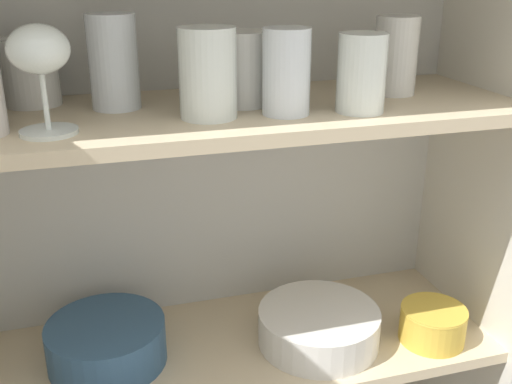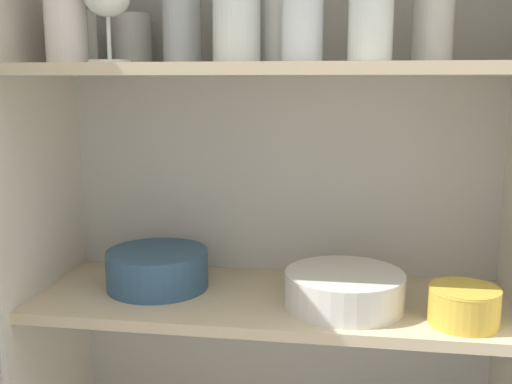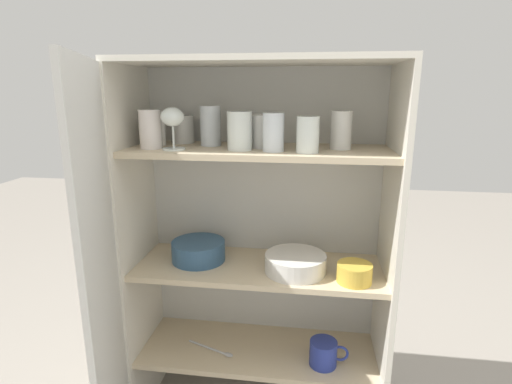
# 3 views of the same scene
# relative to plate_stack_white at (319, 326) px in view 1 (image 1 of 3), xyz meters

# --- Properties ---
(cupboard_back_panel) EXTENTS (0.91, 0.02, 1.31)m
(cupboard_back_panel) POSITION_rel_plate_stack_white_xyz_m (-0.13, 0.20, 0.01)
(cupboard_back_panel) COLOR silver
(cupboard_back_panel) RESTS_ON ground_plane
(cupboard_side_right) EXTENTS (0.02, 0.35, 1.31)m
(cupboard_side_right) POSITION_rel_plate_stack_white_xyz_m (0.31, 0.03, 0.01)
(cupboard_side_right) COLOR silver
(cupboard_side_right) RESTS_ON ground_plane
(shelf_board_middle) EXTENTS (0.88, 0.31, 0.02)m
(shelf_board_middle) POSITION_rel_plate_stack_white_xyz_m (-0.13, 0.03, -0.04)
(shelf_board_middle) COLOR beige
(shelf_board_upper) EXTENTS (0.88, 0.31, 0.02)m
(shelf_board_upper) POSITION_rel_plate_stack_white_xyz_m (-0.13, 0.03, 0.38)
(shelf_board_upper) COLOR beige
(tumbler_glass_1) EXTENTS (0.07, 0.07, 0.12)m
(tumbler_glass_1) POSITION_rel_plate_stack_white_xyz_m (-0.08, -0.03, 0.45)
(tumbler_glass_1) COLOR white
(tumbler_glass_1) RESTS_ON shelf_board_upper
(tumbler_glass_2) EXTENTS (0.07, 0.07, 0.12)m
(tumbler_glass_2) POSITION_rel_plate_stack_white_xyz_m (0.14, 0.05, 0.46)
(tumbler_glass_2) COLOR white
(tumbler_glass_2) RESTS_ON shelf_board_upper
(tumbler_glass_3) EXTENTS (0.07, 0.07, 0.14)m
(tumbler_glass_3) POSITION_rel_plate_stack_white_xyz_m (-0.31, 0.08, 0.46)
(tumbler_glass_3) COLOR white
(tumbler_glass_3) RESTS_ON shelf_board_upper
(tumbler_glass_5) EXTENTS (0.08, 0.08, 0.12)m
(tumbler_glass_5) POSITION_rel_plate_stack_white_xyz_m (-0.19, -0.02, 0.46)
(tumbler_glass_5) COLOR white
(tumbler_glass_5) RESTS_ON shelf_board_upper
(tumbler_glass_6) EXTENTS (0.08, 0.08, 0.11)m
(tumbler_glass_6) POSITION_rel_plate_stack_white_xyz_m (-0.12, 0.04, 0.45)
(tumbler_glass_6) COLOR white
(tumbler_glass_6) RESTS_ON shelf_board_upper
(tumbler_glass_7) EXTENTS (0.08, 0.08, 0.10)m
(tumbler_glass_7) POSITION_rel_plate_stack_white_xyz_m (-0.43, 0.13, 0.44)
(tumbler_glass_7) COLOR white
(tumbler_glass_7) RESTS_ON shelf_board_upper
(tumbler_glass_8) EXTENTS (0.07, 0.07, 0.11)m
(tumbler_glass_8) POSITION_rel_plate_stack_white_xyz_m (0.03, -0.05, 0.45)
(tumbler_glass_8) COLOR white
(tumbler_glass_8) RESTS_ON shelf_board_upper
(wine_glass_0) EXTENTS (0.08, 0.08, 0.14)m
(wine_glass_0) POSITION_rel_plate_stack_white_xyz_m (-0.40, -0.04, 0.49)
(wine_glass_0) COLOR white
(wine_glass_0) RESTS_ON shelf_board_upper
(plate_stack_white) EXTENTS (0.21, 0.21, 0.06)m
(plate_stack_white) POSITION_rel_plate_stack_white_xyz_m (0.00, 0.00, 0.00)
(plate_stack_white) COLOR silver
(plate_stack_white) RESTS_ON shelf_board_middle
(mixing_bowl_large) EXTENTS (0.20, 0.20, 0.07)m
(mixing_bowl_large) POSITION_rel_plate_stack_white_xyz_m (-0.36, 0.05, 0.01)
(mixing_bowl_large) COLOR #33567A
(mixing_bowl_large) RESTS_ON shelf_board_middle
(serving_bowl_small) EXTENTS (0.12, 0.12, 0.06)m
(serving_bowl_small) POSITION_rel_plate_stack_white_xyz_m (0.20, -0.05, 0.00)
(serving_bowl_small) COLOR gold
(serving_bowl_small) RESTS_ON shelf_board_middle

